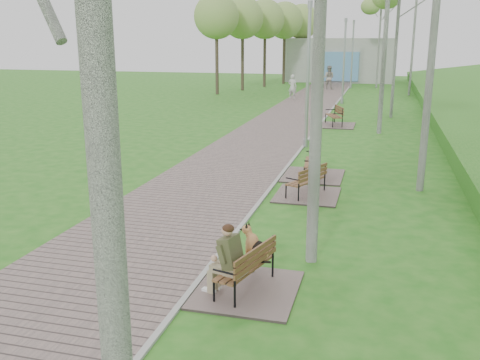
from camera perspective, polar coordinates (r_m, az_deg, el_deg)
The scene contains 12 objects.
walkway at distance 24.06m, azimuth 3.82°, elevation 5.37°, with size 3.50×67.00×0.04m, color #6B5A56.
kerb at distance 23.79m, azimuth 7.98°, elevation 5.16°, with size 0.10×67.00×0.05m, color #999993.
building_north at distance 52.98m, azimuth 10.51°, elevation 12.49°, with size 10.00×5.20×4.00m.
bench_main at distance 8.71m, azimuth 0.15°, elevation -9.50°, with size 1.61×1.79×1.40m.
bench_second at distance 14.03m, azimuth 7.05°, elevation -0.95°, with size 1.62×1.80×1.00m.
bench_third at distance 16.02m, azimuth 7.71°, elevation 1.07°, with size 1.73×1.93×1.06m.
bench_far at distance 25.63m, azimuth 9.97°, elevation 6.20°, with size 1.86×2.07×1.14m.
lamp_post_second at distance 20.10m, azimuth 7.23°, elevation 10.44°, with size 0.20×0.20×5.28m.
lamp_post_third at distance 34.43m, azimuth 11.02°, elevation 12.01°, with size 0.20×0.20×5.18m.
lamp_post_far at distance 45.49m, azimuth 11.88°, elevation 12.74°, with size 0.21×0.21×5.41m.
pedestrian_near at distance 36.69m, azimuth 5.61°, elevation 9.87°, with size 0.60×0.39×1.64m, color beige.
pedestrian_far at distance 44.00m, azimuth 9.44°, elevation 10.72°, with size 0.91×0.71×1.88m, color #9D9589.
Camera 1 is at (2.81, -1.79, 3.98)m, focal length 40.00 mm.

